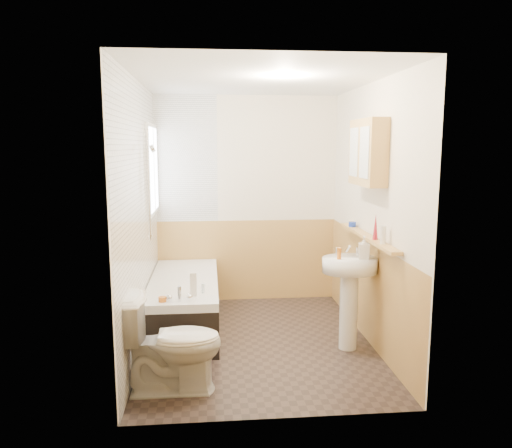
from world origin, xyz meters
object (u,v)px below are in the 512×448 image
Objects in this scene: bathtub at (184,302)px; medicine_cabinet at (368,152)px; sink at (349,284)px; pine_shelf at (367,237)px; toilet at (172,343)px.

medicine_cabinet is (1.74, -0.60, 1.57)m from bathtub.
medicine_cabinet reaches higher than bathtub.
bathtub is 1.77m from sink.
bathtub is 2.42m from medicine_cabinet.
sink is at bearing -146.79° from pine_shelf.
toilet is 0.51× the size of pine_shelf.
toilet is at bearing -155.60° from medicine_cabinet.
sink is 1.24m from medicine_cabinet.
medicine_cabinet is (1.77, 0.80, 1.46)m from toilet.
sink is at bearing -143.69° from medicine_cabinet.
pine_shelf is 0.80m from medicine_cabinet.
toilet is 1.75m from sink.
bathtub is 2.02m from pine_shelf.
pine_shelf is 2.27× the size of medicine_cabinet.
bathtub is at bearing 148.43° from sink.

